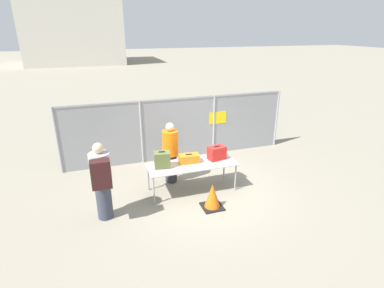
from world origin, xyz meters
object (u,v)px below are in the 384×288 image
at_px(suitcase_orange, 189,158).
at_px(utility_trailer, 214,120).
at_px(inspection_table, 192,166).
at_px(traveler_hooded, 102,179).
at_px(traffic_cone, 212,197).
at_px(suitcase_olive, 162,160).
at_px(suitcase_red, 217,153).
at_px(security_worker_near, 171,152).

height_order(suitcase_orange, utility_trailer, suitcase_orange).
distance_m(inspection_table, traveler_hooded, 2.31).
bearing_deg(traveler_hooded, traffic_cone, -11.07).
bearing_deg(suitcase_olive, suitcase_orange, 5.36).
relative_size(suitcase_red, traffic_cone, 0.79).
relative_size(suitcase_red, security_worker_near, 0.29).
height_order(suitcase_olive, security_worker_near, security_worker_near).
distance_m(security_worker_near, utility_trailer, 4.90).
xyz_separation_m(inspection_table, suitcase_red, (0.71, 0.08, 0.22)).
bearing_deg(inspection_table, security_worker_near, 121.00).
bearing_deg(traveler_hooded, utility_trailer, 44.13).
relative_size(inspection_table, traveler_hooded, 1.27).
relative_size(traveler_hooded, traffic_cone, 2.93).
distance_m(inspection_table, security_worker_near, 0.77).
distance_m(suitcase_red, traffic_cone, 1.30).
xyz_separation_m(suitcase_red, traffic_cone, (-0.51, -1.01, -0.64)).
bearing_deg(suitcase_olive, security_worker_near, 58.36).
bearing_deg(traveler_hooded, suitcase_olive, 20.69).
bearing_deg(security_worker_near, suitcase_orange, 120.61).
relative_size(suitcase_olive, suitcase_red, 0.88).
xyz_separation_m(security_worker_near, traffic_cone, (0.59, -1.57, -0.59)).
distance_m(suitcase_olive, utility_trailer, 5.59).
relative_size(suitcase_orange, security_worker_near, 0.31).
bearing_deg(utility_trailer, suitcase_orange, -119.90).
distance_m(suitcase_olive, suitcase_orange, 0.72).
distance_m(suitcase_orange, traffic_cone, 1.22).
relative_size(suitcase_orange, utility_trailer, 0.12).
bearing_deg(traffic_cone, security_worker_near, 110.56).
bearing_deg(suitcase_olive, suitcase_red, 1.07).
bearing_deg(inspection_table, suitcase_orange, 106.92).
distance_m(suitcase_olive, suitcase_red, 1.47).
height_order(traveler_hooded, utility_trailer, traveler_hooded).
relative_size(inspection_table, suitcase_orange, 4.26).
height_order(inspection_table, traffic_cone, inspection_table).
height_order(suitcase_olive, suitcase_red, suitcase_olive).
bearing_deg(suitcase_orange, security_worker_near, 123.85).
xyz_separation_m(suitcase_red, utility_trailer, (1.80, 4.48, -0.52)).
xyz_separation_m(inspection_table, security_worker_near, (-0.39, 0.65, 0.17)).
height_order(suitcase_red, utility_trailer, suitcase_red).
height_order(suitcase_olive, traffic_cone, suitcase_olive).
distance_m(suitcase_olive, traffic_cone, 1.52).
height_order(suitcase_orange, suitcase_red, suitcase_red).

